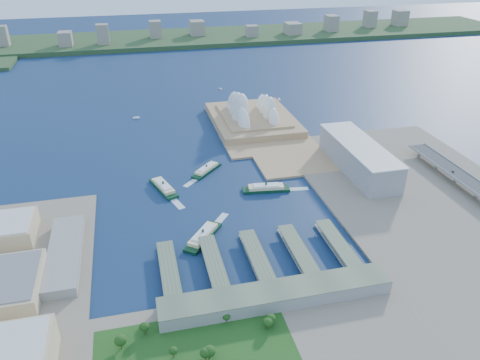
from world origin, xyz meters
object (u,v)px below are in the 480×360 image
object	(u,v)px
toaster_building	(359,157)
ferry_c	(203,234)
ferry_b	(207,168)
car_c	(453,172)
ferry_d	(266,187)
opera_house	(253,105)
ferry_a	(163,186)

from	to	relation	value
toaster_building	ferry_c	distance (m)	248.74
ferry_b	car_c	bearing A→B (deg)	24.86
ferry_d	car_c	world-z (taller)	car_c
opera_house	car_c	size ratio (longest dim) A/B	37.12
ferry_a	ferry_c	bearing A→B (deg)	-93.56
opera_house	toaster_building	distance (m)	219.62
toaster_building	ferry_b	bearing A→B (deg)	167.01
ferry_c	car_c	xyz separation A→B (m)	(325.74, 47.66, 10.03)
ferry_a	ferry_b	distance (m)	69.83
ferry_a	car_c	world-z (taller)	car_c
toaster_building	ferry_c	size ratio (longest dim) A/B	2.65
ferry_a	ferry_b	bearing A→B (deg)	12.25
opera_house	ferry_a	xyz separation A→B (m)	(-164.84, -190.50, -26.52)
ferry_c	ferry_a	bearing A→B (deg)	-37.66
ferry_c	ferry_d	bearing A→B (deg)	-100.40
ferry_a	toaster_building	bearing A→B (deg)	-20.35
ferry_a	ferry_d	size ratio (longest dim) A/B	1.01
ferry_a	car_c	size ratio (longest dim) A/B	11.95
ferry_a	ferry_c	xyz separation A→B (m)	(30.10, -115.05, 0.04)
ferry_d	car_c	distance (m)	236.51
ferry_d	car_c	size ratio (longest dim) A/B	11.84
opera_house	ferry_a	world-z (taller)	opera_house
ferry_b	car_c	world-z (taller)	car_c
ferry_c	car_c	bearing A→B (deg)	-134.00
ferry_d	opera_house	bearing A→B (deg)	-3.50
toaster_building	ferry_d	bearing A→B (deg)	-170.21
toaster_building	ferry_b	size ratio (longest dim) A/B	2.96
ferry_b	ferry_c	bearing A→B (deg)	-57.28
ferry_c	ferry_b	bearing A→B (deg)	-63.63
car_c	opera_house	bearing A→B (deg)	126.52
ferry_b	ferry_c	world-z (taller)	ferry_c
toaster_building	car_c	bearing A→B (deg)	-29.82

